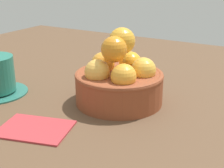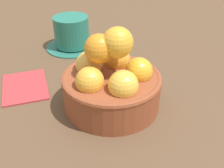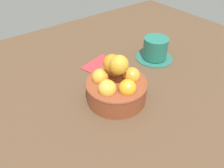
% 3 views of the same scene
% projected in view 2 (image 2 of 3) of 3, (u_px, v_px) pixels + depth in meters
% --- Properties ---
extents(ground_plane, '(1.39, 1.11, 0.03)m').
position_uv_depth(ground_plane, '(112.00, 112.00, 0.47)').
color(ground_plane, brown).
extents(terracotta_bowl, '(0.16, 0.16, 0.14)m').
position_uv_depth(terracotta_bowl, '(111.00, 82.00, 0.44)').
color(terracotta_bowl, brown).
rests_on(terracotta_bowl, ground_plane).
extents(coffee_cup, '(0.13, 0.13, 0.08)m').
position_uv_depth(coffee_cup, '(72.00, 34.00, 0.64)').
color(coffee_cup, '#28695C').
rests_on(coffee_cup, ground_plane).
extents(folded_napkin, '(0.13, 0.11, 0.01)m').
position_uv_depth(folded_napkin, '(25.00, 86.00, 0.51)').
color(folded_napkin, '#B23338').
rests_on(folded_napkin, ground_plane).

